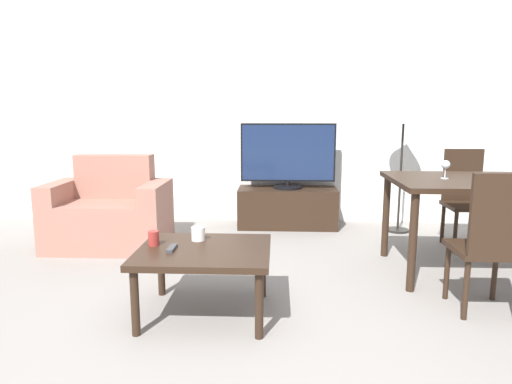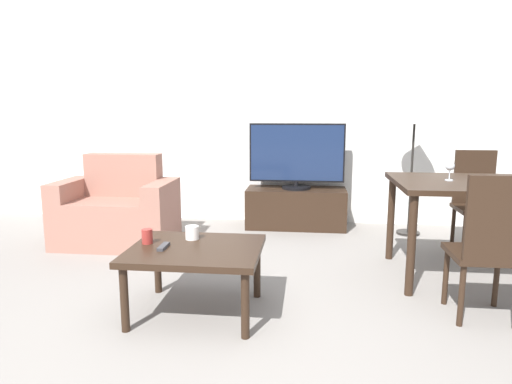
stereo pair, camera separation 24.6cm
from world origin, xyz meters
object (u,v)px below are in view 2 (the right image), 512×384
dining_table (483,193)px  remote_primary (163,247)px  coffee_table (196,255)px  tv (297,156)px  dining_chair_far (476,197)px  cup_colored_far (192,233)px  wine_glass_left (450,167)px  floor_lamp (415,115)px  dining_chair_near (489,243)px  armchair (117,212)px  cup_white_near (147,236)px  tv_stand (296,208)px

dining_table → remote_primary: size_ratio=8.81×
coffee_table → dining_table: bearing=23.0°
tv → dining_chair_far: tv is taller
remote_primary → cup_colored_far: 0.26m
tv → wine_glass_left: size_ratio=7.16×
coffee_table → floor_lamp: bearing=50.4°
remote_primary → dining_chair_near: bearing=3.4°
armchair → cup_white_near: armchair is taller
cup_white_near → cup_colored_far: bearing=26.6°
dining_table → dining_chair_near: bearing=-106.4°
armchair → dining_table: 3.25m
floor_lamp → remote_primary: bearing=-132.0°
coffee_table → dining_chair_near: bearing=2.4°
tv_stand → tv: 0.58m
remote_primary → wine_glass_left: wine_glass_left is taller
armchair → cup_colored_far: armchair is taller
tv → wine_glass_left: 1.87m
cup_colored_far → tv: bearing=73.2°
tv → dining_table: 2.05m
dining_table → dining_chair_far: (0.23, 0.78, -0.18)m
dining_chair_near → floor_lamp: bearing=90.7°
floor_lamp → cup_colored_far: 2.80m
remote_primary → cup_colored_far: cup_colored_far is taller
tv → dining_chair_near: size_ratio=1.12×
tv_stand → cup_colored_far: size_ratio=12.14×
cup_colored_far → wine_glass_left: (1.84, 0.69, 0.38)m
tv → tv_stand: bearing=90.0°
dining_table → floor_lamp: size_ratio=0.91×
armchair → tv_stand: armchair is taller
wine_glass_left → floor_lamp: bearing=90.0°
dining_chair_far → floor_lamp: 1.02m
dining_table → tv: bearing=135.4°
tv → floor_lamp: (1.20, -0.15, 0.45)m
dining_chair_near → wine_glass_left: (-0.03, 0.79, 0.37)m
tv → cup_white_near: tv is taller
floor_lamp → dining_table: bearing=-78.7°
coffee_table → floor_lamp: floor_lamp is taller
wine_glass_left → remote_primary: bearing=-155.2°
remote_primary → cup_colored_far: size_ratio=1.66×
dining_chair_near → wine_glass_left: dining_chair_near is taller
coffee_table → cup_colored_far: 0.21m
cup_colored_far → wine_glass_left: wine_glass_left is taller
dining_chair_near → cup_colored_far: size_ratio=10.30×
armchair → coffee_table: 1.84m
remote_primary → cup_white_near: (-0.14, 0.09, 0.04)m
coffee_table → dining_chair_far: 2.80m
coffee_table → dining_table: size_ratio=0.63×
dining_chair_near → remote_primary: bearing=-176.6°
remote_primary → wine_glass_left: bearing=24.8°
dining_chair_near → dining_chair_far: size_ratio=1.00×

